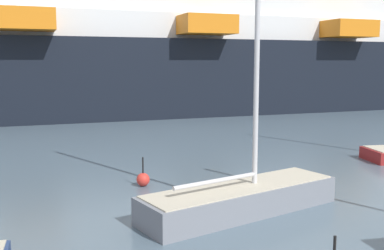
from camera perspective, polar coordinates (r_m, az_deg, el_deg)
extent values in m
cube|color=gray|center=(15.37, 6.18, -9.25)|extent=(7.38, 3.82, 0.88)
cube|color=beige|center=(15.24, 6.20, -7.60)|extent=(7.06, 3.59, 0.04)
cylinder|color=silver|center=(14.53, 3.08, -6.99)|extent=(3.12, 1.04, 0.14)
sphere|color=red|center=(18.57, -6.14, -6.80)|extent=(0.54, 0.54, 0.54)
cylinder|color=black|center=(18.42, -6.16, -5.01)|extent=(0.06, 0.06, 0.65)
cube|color=black|center=(47.15, -10.94, 5.97)|extent=(127.78, 22.71, 7.00)
cube|color=white|center=(47.23, -11.09, 11.60)|extent=(117.53, 20.18, 2.29)
cube|color=white|center=(47.44, -11.16, 14.36)|extent=(110.48, 18.97, 2.29)
cube|color=orange|center=(37.42, -20.36, 12.28)|extent=(4.71, 3.74, 1.60)
cube|color=orange|center=(40.24, 1.80, 12.42)|extent=(4.71, 3.74, 1.60)
cube|color=orange|center=(47.74, 18.92, 11.29)|extent=(4.71, 3.74, 1.60)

